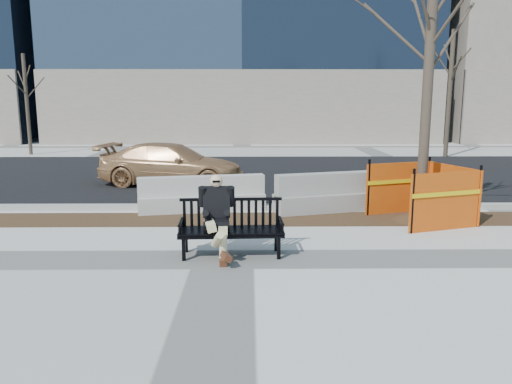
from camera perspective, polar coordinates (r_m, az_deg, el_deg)
ground at (r=7.91m, az=-3.69°, el=-7.62°), size 120.00×120.00×0.00m
mulch_strip at (r=10.40m, az=-2.96°, el=-3.13°), size 40.00×1.20×0.02m
asphalt_street at (r=16.49m, az=-2.14°, el=1.97°), size 60.00×10.40×0.01m
curb at (r=11.32m, az=-2.78°, el=-1.72°), size 60.00×0.25×0.12m
bench at (r=8.08m, az=-2.81°, el=-7.21°), size 1.71×0.67×0.90m
seated_man at (r=8.13m, az=-4.43°, el=-7.13°), size 0.59×0.95×1.29m
tree_fence at (r=10.81m, az=18.08°, el=-3.14°), size 3.07×3.07×6.08m
sedan at (r=14.71m, az=-9.50°, el=0.78°), size 4.41×2.44×1.21m
jersey_barrier_left at (r=11.24m, az=-6.12°, el=-2.16°), size 2.84×1.07×0.80m
jersey_barrier_right at (r=11.41m, az=9.55°, el=-2.06°), size 3.08×1.41×0.87m
far_tree_left at (r=24.74m, az=-24.20°, el=3.92°), size 2.06×2.06×4.75m
far_tree_right at (r=23.17m, az=20.71°, el=3.78°), size 2.71×2.71×5.71m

